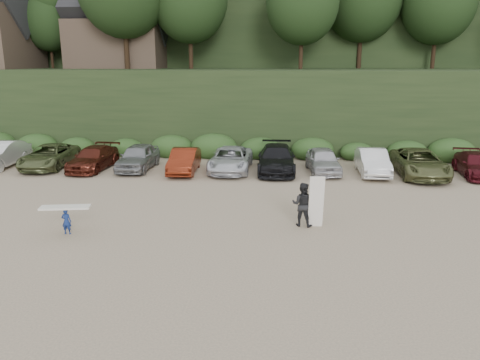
# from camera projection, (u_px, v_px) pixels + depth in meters

# --- Properties ---
(ground) EXTENTS (120.00, 120.00, 0.00)m
(ground) POSITION_uv_depth(u_px,v_px,m) (219.00, 228.00, 19.19)
(ground) COLOR tan
(ground) RESTS_ON ground
(hillside_backdrop) EXTENTS (90.00, 41.50, 28.00)m
(hillside_backdrop) POSITION_uv_depth(u_px,v_px,m) (259.00, 18.00, 51.08)
(hillside_backdrop) COLOR black
(hillside_backdrop) RESTS_ON ground
(parked_cars) EXTENTS (36.87, 5.99, 1.64)m
(parked_cars) POSITION_uv_depth(u_px,v_px,m) (227.00, 159.00, 28.87)
(parked_cars) COLOR silver
(parked_cars) RESTS_ON ground
(child_surfer) EXTENTS (1.98, 0.86, 1.15)m
(child_surfer) POSITION_uv_depth(u_px,v_px,m) (66.00, 215.00, 18.39)
(child_surfer) COLOR navy
(child_surfer) RESTS_ON ground
(adult_surfer) EXTENTS (1.38, 0.90, 2.18)m
(adult_surfer) POSITION_uv_depth(u_px,v_px,m) (304.00, 204.00, 19.28)
(adult_surfer) COLOR black
(adult_surfer) RESTS_ON ground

